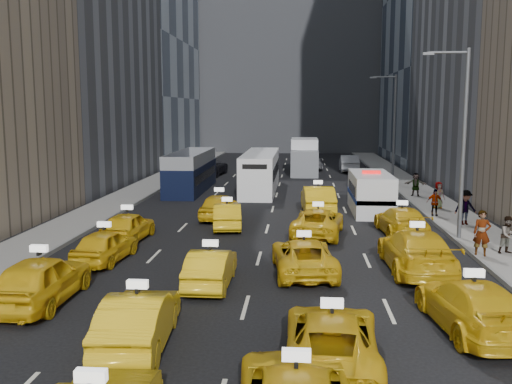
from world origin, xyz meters
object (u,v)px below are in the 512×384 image
at_px(city_bus, 260,172).
at_px(box_truck, 304,157).
at_px(pedestrian_0, 482,233).
at_px(double_decker, 191,172).
at_px(nypd_van, 371,193).

height_order(city_bus, box_truck, box_truck).
relative_size(city_bus, pedestrian_0, 6.01).
bearing_deg(pedestrian_0, double_decker, 142.63).
bearing_deg(box_truck, pedestrian_0, -75.03).
relative_size(city_bus, box_truck, 1.55).
relative_size(double_decker, city_bus, 0.90).
height_order(nypd_van, city_bus, city_bus).
bearing_deg(pedestrian_0, box_truck, 115.66).
distance_m(nypd_van, pedestrian_0, 11.26).
bearing_deg(nypd_van, city_bus, 125.40).
distance_m(city_bus, box_truck, 12.36).
distance_m(box_truck, pedestrian_0, 32.18).
relative_size(nypd_van, pedestrian_0, 3.17).
xyz_separation_m(double_decker, box_truck, (8.76, 12.27, 0.20)).
height_order(nypd_van, box_truck, box_truck).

